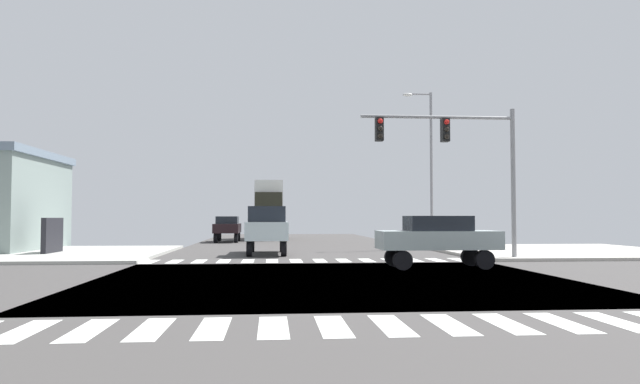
% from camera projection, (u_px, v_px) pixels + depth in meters
% --- Properties ---
extents(ground, '(90.00, 90.00, 0.05)m').
position_uv_depth(ground, '(332.00, 280.00, 17.08)').
color(ground, '#403E3D').
extents(sidewalk_corner_ne, '(12.00, 12.00, 0.14)m').
position_uv_depth(sidewalk_corner_ne, '(556.00, 251.00, 30.12)').
color(sidewalk_corner_ne, '#B2ADA3').
rests_on(sidewalk_corner_ne, ground).
extents(sidewalk_corner_nw, '(12.00, 12.00, 0.14)m').
position_uv_depth(sidewalk_corner_nw, '(38.00, 254.00, 27.94)').
color(sidewalk_corner_nw, '#ABABA4').
rests_on(sidewalk_corner_nw, ground).
extents(crosswalk_near, '(13.50, 2.00, 0.01)m').
position_uv_depth(crosswalk_near, '(362.00, 326.00, 9.79)').
color(crosswalk_near, white).
rests_on(crosswalk_near, ground).
extents(crosswalk_far, '(13.50, 2.00, 0.01)m').
position_uv_depth(crosswalk_far, '(308.00, 261.00, 24.33)').
color(crosswalk_far, white).
rests_on(crosswalk_far, ground).
extents(traffic_signal_mast, '(6.70, 0.55, 6.49)m').
position_uv_depth(traffic_signal_mast, '(454.00, 147.00, 24.64)').
color(traffic_signal_mast, gray).
rests_on(traffic_signal_mast, ground).
extents(street_lamp, '(1.78, 0.32, 9.19)m').
position_uv_depth(street_lamp, '(428.00, 156.00, 34.08)').
color(street_lamp, gray).
rests_on(street_lamp, ground).
extents(pickup_nearside_1, '(2.00, 5.10, 2.35)m').
position_uv_depth(pickup_nearside_1, '(267.00, 228.00, 28.59)').
color(pickup_nearside_1, black).
rests_on(pickup_nearside_1, ground).
extents(sedan_farside_1, '(1.80, 4.30, 1.88)m').
position_uv_depth(sedan_farside_1, '(227.00, 227.00, 42.64)').
color(sedan_farside_1, black).
rests_on(sedan_farside_1, ground).
extents(box_truck_queued_1, '(2.40, 7.20, 4.85)m').
position_uv_depth(box_truck_queued_1, '(269.00, 208.00, 48.14)').
color(box_truck_queued_1, black).
rests_on(box_truck_queued_1, ground).
extents(sedan_leading_2, '(4.30, 1.80, 1.88)m').
position_uv_depth(sedan_leading_2, '(438.00, 237.00, 20.97)').
color(sedan_leading_2, black).
rests_on(sedan_leading_2, ground).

